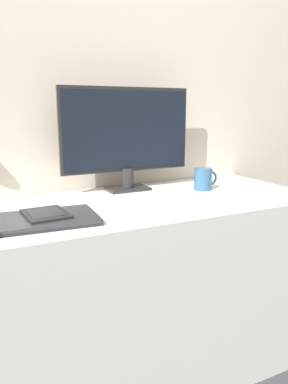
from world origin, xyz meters
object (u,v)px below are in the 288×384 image
at_px(ereader, 46,214).
at_px(laptop, 48,219).
at_px(coffee_mug, 203,179).
at_px(keyboard, 219,196).
at_px(monitor, 127,135).

bearing_deg(ereader, laptop, -72.87).
relative_size(ereader, coffee_mug, 1.52).
bearing_deg(keyboard, laptop, -177.34).
bearing_deg(ereader, keyboard, 1.69).
relative_size(monitor, keyboard, 1.81).
bearing_deg(laptop, coffee_mug, 14.04).
bearing_deg(coffee_mug, laptop, -165.96).
bearing_deg(coffee_mug, ereader, -166.90).
bearing_deg(laptop, keyboard, 2.66).
distance_m(keyboard, laptop, 0.70).
relative_size(keyboard, laptop, 1.02).
xyz_separation_m(monitor, coffee_mug, (0.31, -0.15, -0.20)).
bearing_deg(monitor, ereader, -143.54).
bearing_deg(coffee_mug, monitor, 154.50).
relative_size(keyboard, coffee_mug, 2.84).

